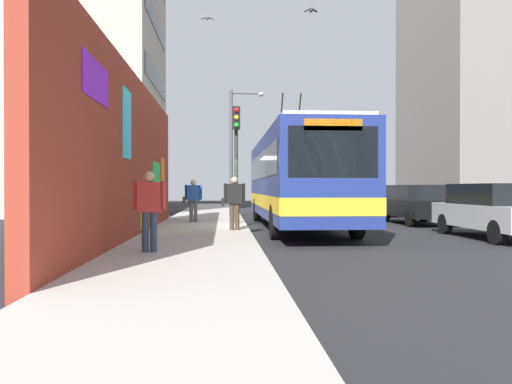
{
  "coord_description": "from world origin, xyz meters",
  "views": [
    {
      "loc": [
        -17.28,
        0.81,
        1.45
      ],
      "look_at": [
        2.71,
        -0.49,
        1.29
      ],
      "focal_mm": 34.88,
      "sensor_mm": 36.0,
      "label": 1
    }
  ],
  "objects_px": {
    "pedestrian_midblock": "(193,197)",
    "pedestrian_near_wall": "(149,205)",
    "traffic_light": "(236,145)",
    "street_lamp": "(235,143)",
    "parked_car_silver": "(496,210)",
    "pedestrian_at_curb": "(234,199)",
    "city_bus": "(296,177)",
    "parked_car_navy": "(371,200)",
    "parked_car_dark_gray": "(346,198)",
    "parked_car_black": "(417,203)"
  },
  "relations": [
    {
      "from": "parked_car_silver",
      "to": "street_lamp",
      "type": "relative_size",
      "value": 0.73
    },
    {
      "from": "pedestrian_midblock",
      "to": "parked_car_silver",
      "type": "bearing_deg",
      "value": -120.35
    },
    {
      "from": "parked_car_navy",
      "to": "traffic_light",
      "type": "distance_m",
      "value": 10.79
    },
    {
      "from": "parked_car_dark_gray",
      "to": "pedestrian_midblock",
      "type": "height_order",
      "value": "pedestrian_midblock"
    },
    {
      "from": "parked_car_dark_gray",
      "to": "pedestrian_midblock",
      "type": "xyz_separation_m",
      "value": [
        -12.19,
        8.98,
        0.27
      ]
    },
    {
      "from": "city_bus",
      "to": "pedestrian_at_curb",
      "type": "distance_m",
      "value": 3.39
    },
    {
      "from": "pedestrian_at_curb",
      "to": "city_bus",
      "type": "bearing_deg",
      "value": -43.71
    },
    {
      "from": "pedestrian_at_curb",
      "to": "traffic_light",
      "type": "height_order",
      "value": "traffic_light"
    },
    {
      "from": "city_bus",
      "to": "pedestrian_near_wall",
      "type": "height_order",
      "value": "city_bus"
    },
    {
      "from": "parked_car_silver",
      "to": "street_lamp",
      "type": "height_order",
      "value": "street_lamp"
    },
    {
      "from": "pedestrian_midblock",
      "to": "traffic_light",
      "type": "distance_m",
      "value": 2.63
    },
    {
      "from": "parked_car_black",
      "to": "parked_car_navy",
      "type": "height_order",
      "value": "same"
    },
    {
      "from": "traffic_light",
      "to": "parked_car_silver",
      "type": "bearing_deg",
      "value": -122.08
    },
    {
      "from": "pedestrian_midblock",
      "to": "pedestrian_near_wall",
      "type": "distance_m",
      "value": 8.82
    },
    {
      "from": "traffic_light",
      "to": "street_lamp",
      "type": "xyz_separation_m",
      "value": [
        6.57,
        -0.1,
        0.69
      ]
    },
    {
      "from": "parked_car_navy",
      "to": "pedestrian_near_wall",
      "type": "xyz_separation_m",
      "value": [
        -15.75,
        9.32,
        0.28
      ]
    },
    {
      "from": "parked_car_silver",
      "to": "street_lamp",
      "type": "bearing_deg",
      "value": 32.95
    },
    {
      "from": "city_bus",
      "to": "parked_car_black",
      "type": "relative_size",
      "value": 2.78
    },
    {
      "from": "parked_car_navy",
      "to": "pedestrian_at_curb",
      "type": "distance_m",
      "value": 12.96
    },
    {
      "from": "pedestrian_near_wall",
      "to": "parked_car_black",
      "type": "bearing_deg",
      "value": -44.88
    },
    {
      "from": "parked_car_dark_gray",
      "to": "street_lamp",
      "type": "relative_size",
      "value": 0.78
    },
    {
      "from": "pedestrian_midblock",
      "to": "pedestrian_at_curb",
      "type": "bearing_deg",
      "value": -157.68
    },
    {
      "from": "city_bus",
      "to": "pedestrian_at_curb",
      "type": "height_order",
      "value": "city_bus"
    },
    {
      "from": "pedestrian_at_curb",
      "to": "traffic_light",
      "type": "xyz_separation_m",
      "value": [
        2.98,
        -0.14,
        1.94
      ]
    },
    {
      "from": "parked_car_silver",
      "to": "pedestrian_near_wall",
      "type": "distance_m",
      "value": 9.98
    },
    {
      "from": "parked_car_silver",
      "to": "pedestrian_midblock",
      "type": "xyz_separation_m",
      "value": [
        5.26,
        8.98,
        0.27
      ]
    },
    {
      "from": "parked_car_navy",
      "to": "parked_car_dark_gray",
      "type": "relative_size",
      "value": 1.01
    },
    {
      "from": "parked_car_black",
      "to": "street_lamp",
      "type": "bearing_deg",
      "value": 53.45
    },
    {
      "from": "parked_car_silver",
      "to": "traffic_light",
      "type": "distance_m",
      "value": 8.95
    },
    {
      "from": "city_bus",
      "to": "pedestrian_midblock",
      "type": "relative_size",
      "value": 7.49
    },
    {
      "from": "traffic_light",
      "to": "pedestrian_at_curb",
      "type": "bearing_deg",
      "value": 177.34
    },
    {
      "from": "city_bus",
      "to": "street_lamp",
      "type": "height_order",
      "value": "street_lamp"
    },
    {
      "from": "parked_car_black",
      "to": "pedestrian_at_curb",
      "type": "xyz_separation_m",
      "value": [
        -4.18,
        7.49,
        0.28
      ]
    },
    {
      "from": "street_lamp",
      "to": "pedestrian_near_wall",
      "type": "bearing_deg",
      "value": 171.98
    },
    {
      "from": "parked_car_silver",
      "to": "parked_car_black",
      "type": "bearing_deg",
      "value": 0.0
    },
    {
      "from": "city_bus",
      "to": "parked_car_dark_gray",
      "type": "distance_m",
      "value": 14.43
    },
    {
      "from": "parked_car_dark_gray",
      "to": "street_lamp",
      "type": "distance_m",
      "value": 10.01
    },
    {
      "from": "parked_car_black",
      "to": "parked_car_navy",
      "type": "bearing_deg",
      "value": -0.0
    },
    {
      "from": "parked_car_silver",
      "to": "pedestrian_midblock",
      "type": "bearing_deg",
      "value": 59.65
    },
    {
      "from": "parked_car_dark_gray",
      "to": "pedestrian_near_wall",
      "type": "relative_size",
      "value": 2.96
    },
    {
      "from": "parked_car_navy",
      "to": "parked_car_silver",
      "type": "bearing_deg",
      "value": 180.0
    },
    {
      "from": "pedestrian_midblock",
      "to": "pedestrian_near_wall",
      "type": "height_order",
      "value": "pedestrian_near_wall"
    },
    {
      "from": "parked_car_navy",
      "to": "pedestrian_midblock",
      "type": "distance_m",
      "value": 11.35
    },
    {
      "from": "parked_car_black",
      "to": "pedestrian_midblock",
      "type": "height_order",
      "value": "pedestrian_midblock"
    },
    {
      "from": "street_lamp",
      "to": "parked_car_black",
      "type": "bearing_deg",
      "value": -126.55
    },
    {
      "from": "parked_car_navy",
      "to": "street_lamp",
      "type": "relative_size",
      "value": 0.79
    },
    {
      "from": "parked_car_dark_gray",
      "to": "pedestrian_at_curb",
      "type": "bearing_deg",
      "value": 154.67
    },
    {
      "from": "parked_car_silver",
      "to": "traffic_light",
      "type": "xyz_separation_m",
      "value": [
        4.61,
        7.35,
        2.22
      ]
    },
    {
      "from": "pedestrian_midblock",
      "to": "street_lamp",
      "type": "relative_size",
      "value": 0.26
    },
    {
      "from": "parked_car_navy",
      "to": "parked_car_dark_gray",
      "type": "xyz_separation_m",
      "value": [
        5.25,
        0.0,
        0.0
      ]
    }
  ]
}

